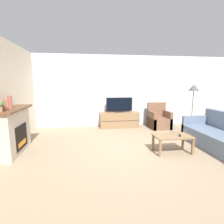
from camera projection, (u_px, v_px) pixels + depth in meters
name	position (u px, v px, depth m)	size (l,w,h in m)	color
ground_plane	(132.00, 152.00, 4.26)	(24.00, 24.00, 0.00)	#89755B
wall_back	(115.00, 91.00, 6.73)	(12.00, 0.06, 2.70)	silver
fireplace	(14.00, 130.00, 4.11)	(0.44, 1.38, 1.09)	#B7A893
mantel_vase_left	(4.00, 105.00, 3.60)	(0.10, 0.10, 0.25)	#994C3D
mantel_vase_centre_left	(10.00, 102.00, 3.90)	(0.09, 0.09, 0.31)	#994C3D
tv_stand	(119.00, 120.00, 6.61)	(1.45, 0.49, 0.58)	brown
tv	(119.00, 105.00, 6.52)	(0.98, 0.18, 0.55)	black
armchair	(159.00, 120.00, 6.52)	(0.70, 0.76, 0.92)	brown
coffee_table	(173.00, 138.00, 4.17)	(0.88, 0.50, 0.42)	brown
remote	(180.00, 135.00, 4.14)	(0.10, 0.15, 0.02)	black
floor_lamp	(194.00, 91.00, 5.65)	(0.34, 0.34, 1.62)	black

